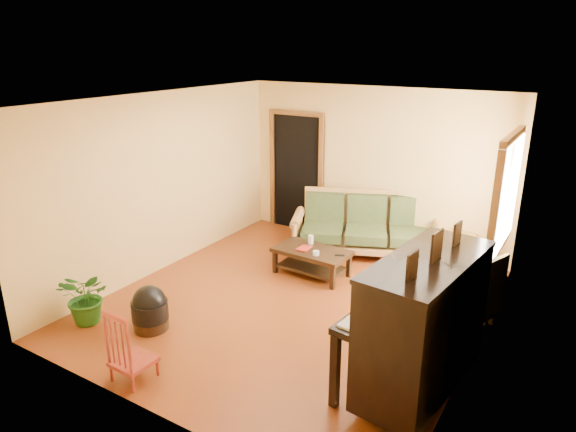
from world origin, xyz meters
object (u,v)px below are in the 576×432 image
Objects in this scene: armchair at (456,287)px; ceramic_crock at (478,267)px; potted_plant at (87,297)px; sofa at (366,226)px; footstool at (150,313)px; piano at (423,328)px; coffee_table at (312,262)px; red_chair at (132,344)px.

armchair reaches higher than ceramic_crock.
sofa is at bearing 61.78° from potted_plant.
footstool is at bearing -129.51° from ceramic_crock.
piano reaches higher than sofa.
coffee_table is 3.07m from potted_plant.
sofa is at bearing -174.01° from ceramic_crock.
piano is 3.69× the size of footstool.
armchair reaches higher than potted_plant.
armchair is at bearing 50.58° from red_chair.
coffee_table is 2.16m from armchair.
ceramic_crock is (-0.10, 3.08, -0.59)m from piano.
piano reaches higher than potted_plant.
piano is at bearing -39.35° from coffee_table.
piano is at bearing 9.80° from footstool.
potted_plant is (-1.99, -3.72, -0.15)m from sofa.
armchair is at bearing 98.63° from piano.
sofa is at bearing 71.90° from coffee_table.
ceramic_crock is 5.38m from potted_plant.
potted_plant is (-3.75, -2.32, -0.13)m from armchair.
armchair is at bearing -7.47° from coffee_table.
potted_plant is at bearing 161.22° from red_chair.
footstool reaches higher than coffee_table.
footstool is (-1.26, -3.43, -0.28)m from sofa.
ceramic_crock is at bearing 62.86° from red_chair.
armchair is 3.65m from footstool.
armchair is 4.05× the size of ceramic_crock.
ceramic_crock is at bearing 98.34° from piano.
piano is at bearing 12.14° from potted_plant.
red_chair is (-0.33, -3.09, 0.20)m from coffee_table.
piano is 6.88× the size of ceramic_crock.
ceramic_crock is at bearing 50.49° from footstool.
footstool reaches higher than ceramic_crock.
potted_plant is at bearing -122.06° from coffee_table.
footstool is at bearing 21.41° from potted_plant.
piano is at bearing 29.17° from red_chair.
sofa reaches higher than red_chair.
piano is 3.13m from ceramic_crock.
piano reaches higher than coffee_table.
footstool is 4.68m from ceramic_crock.
sofa reaches higher than footstool.
armchair reaches higher than footstool.
potted_plant is (-1.30, 0.49, -0.06)m from red_chair.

